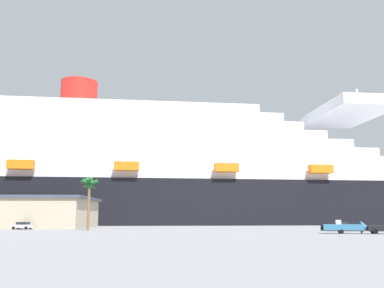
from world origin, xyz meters
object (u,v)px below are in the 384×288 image
(small_boat_on_trailer, at_px, (347,227))
(parked_car_green_wagon, at_px, (343,225))
(parked_car_silver_sedan, at_px, (22,226))
(palm_tree, at_px, (89,188))
(cruise_ship, at_px, (172,179))

(small_boat_on_trailer, bearing_deg, parked_car_green_wagon, 70.71)
(small_boat_on_trailer, height_order, parked_car_silver_sedan, small_boat_on_trailer)
(palm_tree, xyz_separation_m, parked_car_green_wagon, (55.49, 10.66, -7.67))
(palm_tree, bearing_deg, parked_car_silver_sedan, 152.53)
(palm_tree, distance_m, parked_car_silver_sedan, 19.57)
(cruise_ship, relative_size, palm_tree, 26.63)
(parked_car_green_wagon, bearing_deg, cruise_ship, 123.20)
(palm_tree, bearing_deg, small_boat_on_trailer, -22.92)
(cruise_ship, distance_m, parked_car_green_wagon, 74.86)
(palm_tree, distance_m, parked_car_green_wagon, 57.03)
(cruise_ship, bearing_deg, small_boat_on_trailer, -71.95)
(small_boat_on_trailer, height_order, palm_tree, palm_tree)
(palm_tree, height_order, parked_car_silver_sedan, palm_tree)
(small_boat_on_trailer, bearing_deg, cruise_ship, 108.05)
(small_boat_on_trailer, distance_m, palm_tree, 49.53)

